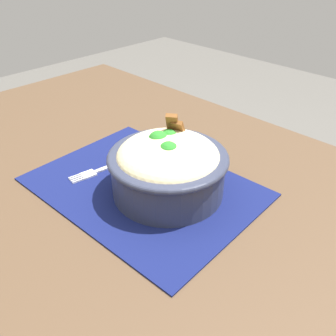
{
  "coord_description": "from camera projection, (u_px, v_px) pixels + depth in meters",
  "views": [
    {
      "loc": [
        -0.38,
        0.35,
        1.14
      ],
      "look_at": [
        -0.01,
        -0.03,
        0.79
      ],
      "focal_mm": 39.57,
      "sensor_mm": 36.0,
      "label": 1
    }
  ],
  "objects": [
    {
      "name": "bowl",
      "position": [
        168.0,
        165.0,
        0.64
      ],
      "size": [
        0.21,
        0.21,
        0.14
      ],
      "color": "#2D3347",
      "rests_on": "placemat"
    },
    {
      "name": "table",
      "position": [
        156.0,
        226.0,
        0.69
      ],
      "size": [
        1.38,
        0.81,
        0.74
      ],
      "color": "#4C3826",
      "rests_on": "ground_plane"
    },
    {
      "name": "fork",
      "position": [
        99.0,
        170.0,
        0.72
      ],
      "size": [
        0.04,
        0.13,
        0.0
      ],
      "color": "silver",
      "rests_on": "placemat"
    },
    {
      "name": "placemat",
      "position": [
        144.0,
        187.0,
        0.68
      ],
      "size": [
        0.41,
        0.31,
        0.0
      ],
      "primitive_type": "cube",
      "rotation": [
        0.0,
        0.0,
        0.05
      ],
      "color": "#11194C",
      "rests_on": "table"
    }
  ]
}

